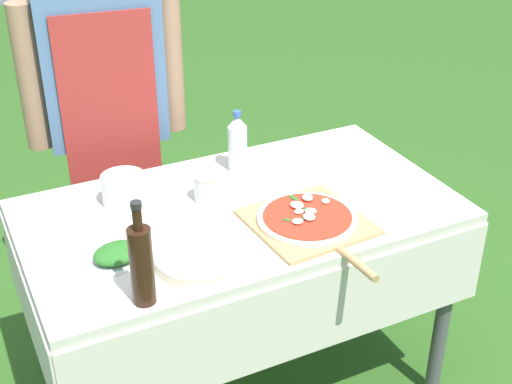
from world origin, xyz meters
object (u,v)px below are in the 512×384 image
Objects in this scene: oil_bottle at (142,264)px; pizza_on_peel at (309,221)px; prep_table at (240,234)px; herb_container at (118,254)px; person_cook at (106,103)px; plate_stack at (200,258)px; water_bottle at (237,143)px; sauce_jar at (207,189)px; mixing_tub at (124,189)px.

pizza_on_peel is at bearing 13.76° from oil_bottle.
herb_container reaches higher than prep_table.
plate_stack is at bearing 96.98° from person_cook.
prep_table is 0.26m from pizza_on_peel.
herb_container is at bearing -146.37° from water_bottle.
pizza_on_peel is 2.35× the size of water_bottle.
person_cook is 0.94m from pizza_on_peel.
pizza_on_peel is 0.58m from herb_container.
oil_bottle reaches higher than herb_container.
person_cook reaches higher than pizza_on_peel.
mixing_tub is at bearing 157.32° from sauce_jar.
herb_container is at bearing -164.58° from prep_table.
person_cook is 7.17× the size of water_bottle.
water_bottle is (0.10, 0.24, 0.20)m from prep_table.
water_bottle is (0.52, 0.56, -0.02)m from oil_bottle.
herb_container is 0.33m from mixing_tub.
oil_bottle is at bearing -133.04° from water_bottle.
oil_bottle is at bearing -101.54° from mixing_tub.
water_bottle is at bearing 54.37° from plate_stack.
water_bottle reaches higher than sauce_jar.
prep_table is 0.34m from plate_stack.
person_cook is at bearing 75.55° from herb_container.
prep_table is 0.47m from herb_container.
mixing_tub is at bearing 69.48° from herb_container.
pizza_on_peel is (0.14, -0.19, 0.12)m from prep_table.
sauce_jar reaches higher than prep_table.
prep_table is 4.64× the size of oil_bottle.
mixing_tub reaches higher than herb_container.
person_cook reaches higher than herb_container.
pizza_on_peel is at bearing 6.13° from plate_stack.
mixing_tub is 1.56× the size of sauce_jar.
person_cook is 11.12× the size of mixing_tub.
sauce_jar is (-0.08, 0.09, 0.14)m from prep_table.
person_cook is 8.63× the size of herb_container.
mixing_tub reaches higher than pizza_on_peel.
person_cook is 1.01m from oil_bottle.
herb_container is at bearing -110.52° from mixing_tub.
person_cook is 0.82m from herb_container.
mixing_tub reaches higher than prep_table.
pizza_on_peel reaches higher than prep_table.
sauce_jar is at bearing -139.81° from water_bottle.
oil_bottle is 0.24m from plate_stack.
pizza_on_peel is 0.59m from mixing_tub.
person_cook reaches higher than sauce_jar.
sauce_jar is at bearing 125.13° from pizza_on_peel.
sauce_jar is (-0.18, -0.15, -0.06)m from water_bottle.
person_cook is at bearing 128.02° from water_bottle.
pizza_on_peel is at bearing -39.08° from mixing_tub.
oil_bottle is 0.77m from water_bottle.
person_cook is at bearing 105.03° from sauce_jar.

